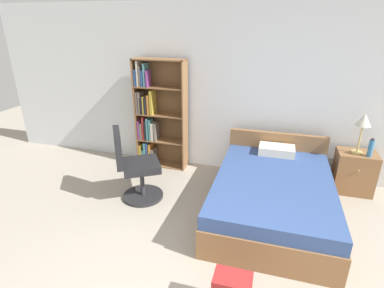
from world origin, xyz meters
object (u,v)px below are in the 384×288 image
(nightstand, at_px, (354,172))
(office_chair, at_px, (135,168))
(bed, at_px, (272,194))
(table_lamp, at_px, (363,122))
(bookshelf, at_px, (155,117))
(water_bottle, at_px, (371,148))

(nightstand, bearing_deg, office_chair, -160.06)
(bed, distance_m, office_chair, 1.84)
(bed, bearing_deg, table_lamp, 38.70)
(bed, bearing_deg, office_chair, -174.26)
(office_chair, bearing_deg, table_lamp, 19.81)
(bookshelf, relative_size, bed, 0.87)
(bed, height_order, office_chair, office_chair)
(table_lamp, bearing_deg, water_bottle, -31.30)
(water_bottle, bearing_deg, bed, -147.16)
(nightstand, bearing_deg, bed, -141.38)
(table_lamp, bearing_deg, bookshelf, 178.87)
(office_chair, height_order, water_bottle, office_chair)
(bookshelf, relative_size, office_chair, 1.74)
(bed, xyz_separation_m, office_chair, (-1.82, -0.18, 0.20))
(bed, xyz_separation_m, water_bottle, (1.20, 0.78, 0.46))
(office_chair, bearing_deg, water_bottle, 17.62)
(office_chair, relative_size, water_bottle, 3.98)
(bookshelf, height_order, office_chair, bookshelf)
(bed, xyz_separation_m, table_lamp, (1.07, 0.86, 0.78))
(bed, distance_m, nightstand, 1.40)
(bed, distance_m, water_bottle, 1.50)
(office_chair, bearing_deg, bookshelf, 97.78)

